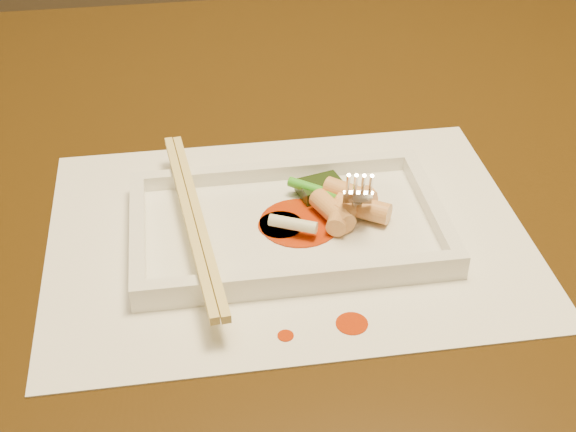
{
  "coord_description": "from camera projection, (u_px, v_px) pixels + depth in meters",
  "views": [
    {
      "loc": [
        -0.14,
        -0.61,
        1.16
      ],
      "look_at": [
        -0.06,
        -0.09,
        0.77
      ],
      "focal_mm": 50.0,
      "sensor_mm": 36.0,
      "label": 1
    }
  ],
  "objects": [
    {
      "name": "veg_piece",
      "position": [
        321.0,
        188.0,
        0.7
      ],
      "size": [
        0.04,
        0.04,
        0.01
      ],
      "primitive_type": "cube",
      "rotation": [
        0.0,
        0.0,
        0.25
      ],
      "color": "black",
      "rests_on": "plate_base"
    },
    {
      "name": "plate_rim_far",
      "position": [
        276.0,
        171.0,
        0.73
      ],
      "size": [
        0.26,
        0.01,
        0.01
      ],
      "primitive_type": "cube",
      "color": "white",
      "rests_on": "plate_base"
    },
    {
      "name": "table",
      "position": [
        332.0,
        257.0,
        0.81
      ],
      "size": [
        1.4,
        0.9,
        0.75
      ],
      "color": "black",
      "rests_on": "ground"
    },
    {
      "name": "chopstick_a",
      "position": [
        188.0,
        218.0,
        0.65
      ],
      "size": [
        0.03,
        0.25,
        0.01
      ],
      "primitive_type": "cube",
      "rotation": [
        0.0,
        0.0,
        0.1
      ],
      "color": "#E1C670",
      "rests_on": "plate_rim_near"
    },
    {
      "name": "plate_rim_near",
      "position": [
        303.0,
        276.0,
        0.61
      ],
      "size": [
        0.26,
        0.01,
        0.01
      ],
      "primitive_type": "cube",
      "color": "white",
      "rests_on": "plate_base"
    },
    {
      "name": "chopstick_b",
      "position": [
        198.0,
        217.0,
        0.65
      ],
      "size": [
        0.03,
        0.25,
        0.01
      ],
      "primitive_type": "cube",
      "rotation": [
        0.0,
        0.0,
        0.1
      ],
      "color": "#E1C670",
      "rests_on": "plate_rim_near"
    },
    {
      "name": "rice_cake_2",
      "position": [
        350.0,
        193.0,
        0.68
      ],
      "size": [
        0.04,
        0.04,
        0.02
      ],
      "primitive_type": "cylinder",
      "rotation": [
        1.57,
        0.0,
        0.87
      ],
      "color": "#F2BD71",
      "rests_on": "plate_base"
    },
    {
      "name": "rice_cake_4",
      "position": [
        332.0,
        211.0,
        0.67
      ],
      "size": [
        0.03,
        0.05,
        0.02
      ],
      "primitive_type": "cylinder",
      "rotation": [
        1.57,
        0.0,
        0.38
      ],
      "color": "#F2BD71",
      "rests_on": "plate_base"
    },
    {
      "name": "rice_cake_1",
      "position": [
        341.0,
        211.0,
        0.67
      ],
      "size": [
        0.03,
        0.05,
        0.02
      ],
      "primitive_type": "cylinder",
      "rotation": [
        1.57,
        0.0,
        2.77
      ],
      "color": "#F2BD71",
      "rests_on": "plate_base"
    },
    {
      "name": "scallion_green",
      "position": [
        333.0,
        195.0,
        0.68
      ],
      "size": [
        0.07,
        0.06,
        0.01
      ],
      "primitive_type": "cylinder",
      "rotation": [
        1.57,
        0.0,
        0.91
      ],
      "color": "#2B9A18",
      "rests_on": "plate_base"
    },
    {
      "name": "sauce_splatter_b",
      "position": [
        286.0,
        336.0,
        0.58
      ],
      "size": [
        0.01,
        0.01,
        0.0
      ],
      "primitive_type": "cylinder",
      "color": "#B32B05",
      "rests_on": "placemat"
    },
    {
      "name": "sauce_blob_1",
      "position": [
        300.0,
        223.0,
        0.67
      ],
      "size": [
        0.07,
        0.07,
        0.0
      ],
      "primitive_type": "cylinder",
      "color": "#B32B05",
      "rests_on": "plate_base"
    },
    {
      "name": "plate_rim_left",
      "position": [
        138.0,
        233.0,
        0.65
      ],
      "size": [
        0.01,
        0.14,
        0.01
      ],
      "primitive_type": "cube",
      "color": "white",
      "rests_on": "plate_base"
    },
    {
      "name": "sauce_blob_0",
      "position": [
        281.0,
        225.0,
        0.67
      ],
      "size": [
        0.04,
        0.04,
        0.0
      ],
      "primitive_type": "cylinder",
      "color": "#B32B05",
      "rests_on": "plate_base"
    },
    {
      "name": "sauce_splatter_a",
      "position": [
        352.0,
        324.0,
        0.59
      ],
      "size": [
        0.02,
        0.02,
        0.0
      ],
      "primitive_type": "cylinder",
      "color": "#B32B05",
      "rests_on": "placemat"
    },
    {
      "name": "fork",
      "position": [
        370.0,
        132.0,
        0.65
      ],
      "size": [
        0.09,
        0.1,
        0.14
      ],
      "primitive_type": null,
      "color": "silver",
      "rests_on": "plate_base"
    },
    {
      "name": "plate_base",
      "position": [
        288.0,
        229.0,
        0.67
      ],
      "size": [
        0.26,
        0.16,
        0.01
      ],
      "primitive_type": "cube",
      "color": "white",
      "rests_on": "placemat"
    },
    {
      "name": "plate_rim_right",
      "position": [
        432.0,
        206.0,
        0.68
      ],
      "size": [
        0.01,
        0.14,
        0.01
      ],
      "primitive_type": "cube",
      "color": "white",
      "rests_on": "plate_base"
    },
    {
      "name": "rice_cake_3",
      "position": [
        363.0,
        208.0,
        0.67
      ],
      "size": [
        0.05,
        0.04,
        0.02
      ],
      "primitive_type": "cylinder",
      "rotation": [
        1.57,
        0.0,
        1.0
      ],
      "color": "#F2BD71",
      "rests_on": "plate_base"
    },
    {
      "name": "placemat",
      "position": [
        288.0,
        234.0,
        0.68
      ],
      "size": [
        0.4,
        0.3,
        0.0
      ],
      "primitive_type": "cube",
      "color": "white",
      "rests_on": "table"
    },
    {
      "name": "scallion_white",
      "position": [
        293.0,
        224.0,
        0.65
      ],
      "size": [
        0.04,
        0.03,
        0.01
      ],
      "primitive_type": "cylinder",
      "rotation": [
        1.57,
        0.0,
        1.13
      ],
      "color": "#EAEACC",
      "rests_on": "plate_base"
    },
    {
      "name": "rice_cake_0",
      "position": [
        354.0,
        205.0,
        0.68
      ],
      "size": [
        0.05,
        0.04,
        0.02
      ],
      "primitive_type": "cylinder",
      "rotation": [
        1.57,
        0.0,
        2.2
      ],
      "color": "#F2BD71",
      "rests_on": "plate_base"
    }
  ]
}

